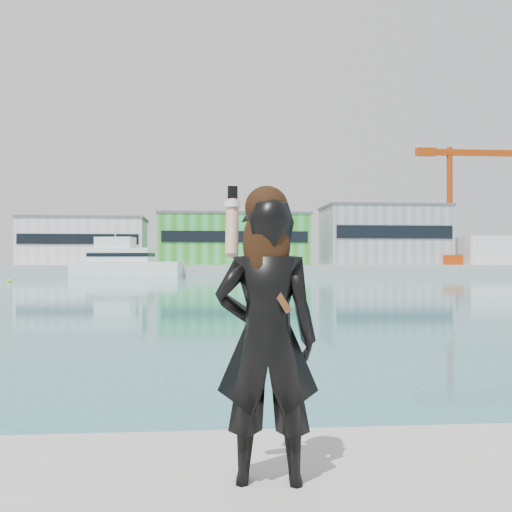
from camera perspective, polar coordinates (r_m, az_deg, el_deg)
The scene contains 11 objects.
far_quay at distance 134.27m, azimuth -5.54°, elevation -1.22°, with size 320.00×40.00×2.00m, color #9E9E99.
warehouse_white at distance 134.19m, azimuth -14.97°, elevation 1.26°, with size 24.48×15.35×9.50m.
warehouse_green at distance 132.57m, azimuth -2.07°, elevation 1.48°, with size 30.60×16.36×10.50m.
warehouse_grey_right at distance 138.22m, azimuth 11.30°, elevation 1.82°, with size 25.50×15.35×12.50m.
ancillary_shed at distance 144.18m, azimuth 19.93°, elevation 0.44°, with size 12.00×10.00×6.00m, color silver.
dock_crane at distance 137.52m, azimuth 17.31°, elevation 4.69°, with size 23.00×4.00×24.00m.
flagpole_right at distance 127.23m, azimuth 4.46°, elevation 1.25°, with size 1.28×0.16×8.00m.
motor_yacht at distance 115.64m, azimuth -11.65°, elevation -0.51°, with size 20.21×9.39×9.10m.
buoy_near at distance 89.88m, azimuth 3.73°, elevation -2.10°, with size 0.50×0.50×0.50m, color #FAF30D.
buoy_far at distance 82.70m, azimuth -21.12°, elevation -2.17°, with size 0.50×0.50×0.50m, color #FAF30D.
woman at distance 4.00m, azimuth 0.93°, elevation -6.67°, with size 0.69×0.49×1.87m.
Camera 1 is at (0.28, -4.27, 2.16)m, focal length 45.00 mm.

